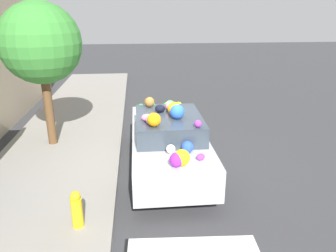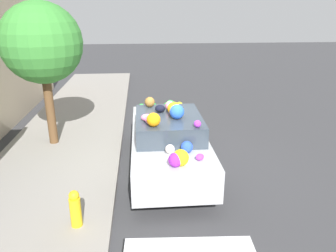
# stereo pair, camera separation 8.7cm
# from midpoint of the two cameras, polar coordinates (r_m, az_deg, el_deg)

# --- Properties ---
(ground_plane) EXTENTS (60.00, 60.00, 0.00)m
(ground_plane) POSITION_cam_midpoint_polar(r_m,az_deg,el_deg) (8.27, -0.55, -7.34)
(ground_plane) COLOR #38383A
(sidewalk_curb) EXTENTS (24.00, 3.20, 0.14)m
(sidewalk_curb) POSITION_cam_midpoint_polar(r_m,az_deg,el_deg) (8.50, -19.17, -7.24)
(sidewalk_curb) COLOR gray
(sidewalk_curb) RESTS_ON ground
(street_tree) EXTENTS (2.11, 2.11, 3.85)m
(street_tree) POSITION_cam_midpoint_polar(r_m,az_deg,el_deg) (9.32, -20.89, 13.24)
(street_tree) COLOR brown
(street_tree) RESTS_ON sidewalk_curb
(fire_hydrant) EXTENTS (0.20, 0.20, 0.70)m
(fire_hydrant) POSITION_cam_midpoint_polar(r_m,az_deg,el_deg) (6.10, -15.43, -13.70)
(fire_hydrant) COLOR gold
(fire_hydrant) RESTS_ON sidewalk_curb
(art_car) EXTENTS (4.31, 1.75, 1.76)m
(art_car) POSITION_cam_midpoint_polar(r_m,az_deg,el_deg) (7.93, 0.34, -2.44)
(art_car) COLOR #B7BABF
(art_car) RESTS_ON ground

